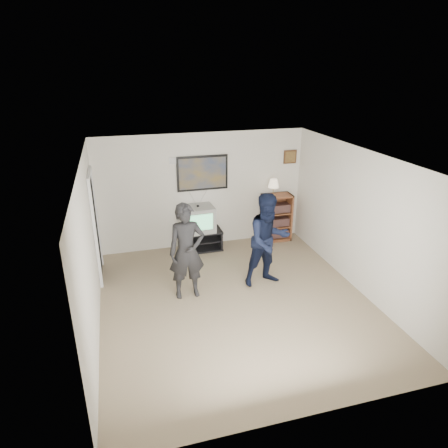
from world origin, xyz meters
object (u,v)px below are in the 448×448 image
media_stand (201,240)px  bookshelf (276,218)px  crt_television (198,219)px  person_short (268,240)px  person_tall (187,251)px

media_stand → bookshelf: size_ratio=0.82×
crt_television → person_short: person_short is taller
media_stand → bookshelf: 1.80m
crt_television → person_short: size_ratio=0.38×
crt_television → bookshelf: (1.82, 0.05, -0.18)m
crt_television → person_tall: (-0.58, -1.77, 0.13)m
bookshelf → person_tall: size_ratio=0.64×
media_stand → crt_television: size_ratio=1.37×
media_stand → person_short: person_short is taller
media_stand → bookshelf: (1.78, 0.05, 0.32)m
media_stand → person_tall: bearing=-109.4°
crt_television → bookshelf: bearing=-1.5°
media_stand → person_tall: (-0.62, -1.77, 0.63)m
crt_television → person_short: (0.91, -1.74, 0.15)m
person_tall → person_short: person_short is taller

